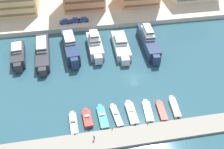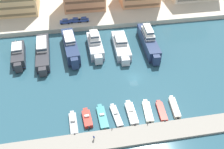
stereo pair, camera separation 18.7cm
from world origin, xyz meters
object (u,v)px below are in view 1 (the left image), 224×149
object	(u,v)px
motorboat_grey_far_left	(74,123)
motorboat_red_mid_right	(162,111)
yacht_navy_center_right	(148,41)
motorboat_grey_center_left	(116,115)
yacht_navy_mid_left	(70,46)
motorboat_teal_mid_left	(102,117)
yacht_silver_center_left	(95,45)
pedestrian_near_edge	(94,137)
motorboat_red_left	(87,118)
motorboat_cream_center_right	(148,111)
motorboat_white_center	(131,113)
yacht_silver_center	(121,45)
yacht_charcoal_far_left	(18,55)
car_blue_far_left	(65,21)
motorboat_cream_right	(174,107)
yacht_charcoal_left	(43,52)
car_blue_mid_left	(83,19)
car_blue_left	(75,20)

from	to	relation	value
motorboat_grey_far_left	motorboat_red_mid_right	bearing A→B (deg)	-0.07
yacht_navy_center_right	motorboat_grey_center_left	distance (m)	34.71
yacht_navy_mid_left	motorboat_teal_mid_left	bearing A→B (deg)	-77.97
yacht_silver_center_left	pedestrian_near_edge	bearing A→B (deg)	-97.25
motorboat_red_left	motorboat_cream_center_right	distance (m)	16.23
yacht_navy_mid_left	motorboat_white_center	xyz separation A→B (m)	(14.45, -31.52, -1.90)
yacht_navy_center_right	motorboat_grey_center_left	size ratio (longest dim) A/B	2.77
yacht_silver_center	motorboat_teal_mid_left	bearing A→B (deg)	-110.11
yacht_charcoal_far_left	car_blue_far_left	xyz separation A→B (m)	(16.16, 18.77, 0.89)
motorboat_red_left	pedestrian_near_edge	xyz separation A→B (m)	(1.00, -6.83, 1.01)
motorboat_white_center	motorboat_cream_right	world-z (taller)	motorboat_white_center
pedestrian_near_edge	yacht_charcoal_left	bearing A→B (deg)	109.55
yacht_navy_mid_left	motorboat_cream_center_right	xyz separation A→B (m)	(18.95, -31.46, -2.09)
car_blue_far_left	yacht_navy_mid_left	bearing A→B (deg)	-85.55
motorboat_teal_mid_left	car_blue_mid_left	distance (m)	49.23
yacht_charcoal_far_left	car_blue_mid_left	xyz separation A→B (m)	(23.64, 19.05, 0.89)
yacht_charcoal_far_left	motorboat_teal_mid_left	size ratio (longest dim) A/B	1.81
motorboat_red_left	motorboat_teal_mid_left	world-z (taller)	motorboat_red_left
motorboat_grey_center_left	motorboat_cream_center_right	world-z (taller)	motorboat_grey_center_left
motorboat_cream_center_right	motorboat_cream_right	xyz separation A→B (m)	(7.50, -0.01, 0.17)
motorboat_cream_center_right	car_blue_left	xyz separation A→B (m)	(-16.28, 49.33, 2.46)
car_blue_left	car_blue_far_left	bearing A→B (deg)	-175.42
motorboat_white_center	motorboat_red_mid_right	xyz separation A→B (m)	(8.14, -0.58, -0.13)
motorboat_teal_mid_left	car_blue_left	size ratio (longest dim) A/B	2.07
yacht_charcoal_far_left	motorboat_teal_mid_left	world-z (taller)	yacht_charcoal_far_left
motorboat_cream_center_right	pedestrian_near_edge	size ratio (longest dim) A/B	5.25
motorboat_grey_center_left	motorboat_cream_right	distance (m)	16.10
yacht_charcoal_far_left	car_blue_left	size ratio (longest dim) A/B	3.74
yacht_navy_mid_left	motorboat_cream_right	bearing A→B (deg)	-49.95
motorboat_red_mid_right	motorboat_cream_right	world-z (taller)	motorboat_cream_right
motorboat_red_mid_right	car_blue_left	xyz separation A→B (m)	(-19.93, 49.97, 2.39)
yacht_navy_center_right	motorboat_grey_far_left	distance (m)	41.88
yacht_silver_center_left	motorboat_grey_far_left	world-z (taller)	yacht_silver_center_left
pedestrian_near_edge	motorboat_red_left	bearing A→B (deg)	98.37
motorboat_red_left	yacht_silver_center_left	bearing A→B (deg)	79.36
yacht_navy_center_right	pedestrian_near_edge	xyz separation A→B (m)	(-23.83, -36.68, -1.06)
motorboat_red_mid_right	car_blue_far_left	distance (m)	55.18
car_blue_left	car_blue_mid_left	size ratio (longest dim) A/B	1.00
motorboat_grey_far_left	car_blue_mid_left	distance (m)	50.44
yacht_charcoal_left	motorboat_grey_far_left	distance (m)	32.47
motorboat_red_left	motorboat_cream_center_right	world-z (taller)	motorboat_red_left
motorboat_red_left	car_blue_mid_left	xyz separation A→B (m)	(3.39, 49.11, 2.28)
motorboat_red_left	motorboat_grey_center_left	xyz separation A→B (m)	(7.63, -0.22, -0.16)
car_blue_left	yacht_navy_center_right	bearing A→B (deg)	-37.80
car_blue_left	pedestrian_near_edge	world-z (taller)	car_blue_left
motorboat_grey_far_left	pedestrian_near_edge	xyz separation A→B (m)	(4.63, -6.04, 1.17)
yacht_charcoal_left	yacht_navy_mid_left	size ratio (longest dim) A/B	1.06
yacht_navy_mid_left	motorboat_grey_center_left	bearing A→B (deg)	-71.80
car_blue_mid_left	motorboat_grey_center_left	bearing A→B (deg)	-85.08
motorboat_red_left	motorboat_cream_right	bearing A→B (deg)	-0.45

